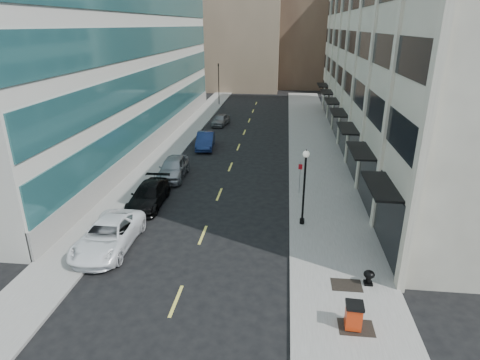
% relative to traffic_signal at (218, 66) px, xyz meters
% --- Properties ---
extents(ground, '(160.00, 160.00, 0.00)m').
position_rel_traffic_signal_xyz_m(ground, '(5.50, -48.00, -5.72)').
color(ground, black).
rests_on(ground, ground).
extents(sidewalk_right, '(5.00, 80.00, 0.15)m').
position_rel_traffic_signal_xyz_m(sidewalk_right, '(13.00, -28.00, -5.64)').
color(sidewalk_right, gray).
rests_on(sidewalk_right, ground).
extents(sidewalk_left, '(3.00, 80.00, 0.15)m').
position_rel_traffic_signal_xyz_m(sidewalk_left, '(-1.00, -28.00, -5.64)').
color(sidewalk_left, gray).
rests_on(sidewalk_left, ground).
extents(building_right, '(15.30, 46.50, 18.25)m').
position_rel_traffic_signal_xyz_m(building_right, '(22.44, -21.01, 3.28)').
color(building_right, beige).
rests_on(building_right, ground).
extents(building_left, '(16.14, 46.00, 20.00)m').
position_rel_traffic_signal_xyz_m(building_left, '(-10.45, -21.00, 4.27)').
color(building_left, beige).
rests_on(building_left, ground).
extents(skyline_tan_near, '(14.00, 18.00, 28.00)m').
position_rel_traffic_signal_xyz_m(skyline_tan_near, '(1.50, 20.00, 8.28)').
color(skyline_tan_near, '#937A60').
rests_on(skyline_tan_near, ground).
extents(skyline_tan_far, '(12.00, 14.00, 22.00)m').
position_rel_traffic_signal_xyz_m(skyline_tan_far, '(-8.50, 30.00, 5.28)').
color(skyline_tan_far, '#937A60').
rests_on(skyline_tan_far, ground).
extents(skyline_stone, '(10.00, 14.00, 20.00)m').
position_rel_traffic_signal_xyz_m(skyline_stone, '(23.50, 18.00, 4.28)').
color(skyline_stone, beige).
rests_on(skyline_stone, ground).
extents(grate_mid, '(1.40, 1.00, 0.01)m').
position_rel_traffic_signal_xyz_m(grate_mid, '(13.10, -47.00, -5.56)').
color(grate_mid, black).
rests_on(grate_mid, sidewalk_right).
extents(grate_far, '(1.40, 1.00, 0.01)m').
position_rel_traffic_signal_xyz_m(grate_far, '(13.10, -44.20, -5.56)').
color(grate_far, black).
rests_on(grate_far, sidewalk_right).
extents(road_centerline, '(0.15, 68.20, 0.01)m').
position_rel_traffic_signal_xyz_m(road_centerline, '(5.50, -31.00, -5.71)').
color(road_centerline, '#D8CC4C').
rests_on(road_centerline, ground).
extents(traffic_signal, '(0.66, 0.66, 6.98)m').
position_rel_traffic_signal_xyz_m(traffic_signal, '(0.00, 0.00, 0.00)').
color(traffic_signal, black).
rests_on(traffic_signal, ground).
extents(car_white_van, '(2.63, 5.63, 1.56)m').
position_rel_traffic_signal_xyz_m(car_white_van, '(0.74, -42.00, -4.94)').
color(car_white_van, white).
rests_on(car_white_van, ground).
extents(car_black_pickup, '(2.17, 5.08, 1.46)m').
position_rel_traffic_signal_xyz_m(car_black_pickup, '(1.10, -36.33, -4.99)').
color(car_black_pickup, black).
rests_on(car_black_pickup, ground).
extents(car_silver_sedan, '(2.13, 4.92, 1.65)m').
position_rel_traffic_signal_xyz_m(car_silver_sedan, '(1.34, -31.04, -4.89)').
color(car_silver_sedan, '#94999D').
rests_on(car_silver_sedan, ground).
extents(car_blue_sedan, '(2.10, 4.78, 1.53)m').
position_rel_traffic_signal_xyz_m(car_blue_sedan, '(2.30, -22.64, -4.95)').
color(car_blue_sedan, '#15234F').
rests_on(car_blue_sedan, ground).
extents(car_grey_sedan, '(2.05, 4.08, 1.33)m').
position_rel_traffic_signal_xyz_m(car_grey_sedan, '(2.30, -13.00, -5.05)').
color(car_grey_sedan, slate).
rests_on(car_grey_sedan, ground).
extents(trash_bin, '(0.73, 0.80, 1.13)m').
position_rel_traffic_signal_xyz_m(trash_bin, '(12.95, -47.00, -4.96)').
color(trash_bin, red).
rests_on(trash_bin, sidewalk_right).
extents(lamppost, '(0.39, 0.39, 4.70)m').
position_rel_traffic_signal_xyz_m(lamppost, '(11.25, -38.20, -2.81)').
color(lamppost, black).
rests_on(lamppost, sidewalk_right).
extents(sign_post, '(0.28, 0.08, 2.35)m').
position_rel_traffic_signal_xyz_m(sign_post, '(11.19, -33.52, -4.05)').
color(sign_post, slate).
rests_on(sign_post, sidewalk_right).
extents(urn_planter, '(0.51, 0.51, 0.71)m').
position_rel_traffic_signal_xyz_m(urn_planter, '(14.10, -44.00, -5.14)').
color(urn_planter, black).
rests_on(urn_planter, sidewalk_right).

